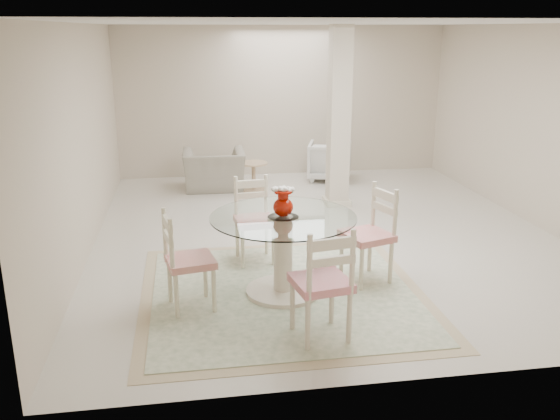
{
  "coord_description": "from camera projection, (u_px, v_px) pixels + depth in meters",
  "views": [
    {
      "loc": [
        -1.76,
        -7.33,
        2.63
      ],
      "look_at": [
        -0.85,
        -1.59,
        0.85
      ],
      "focal_mm": 38.0,
      "sensor_mm": 36.0,
      "label": 1
    }
  ],
  "objects": [
    {
      "name": "armchair_white",
      "position": [
        330.0,
        161.0,
        10.69
      ],
      "size": [
        0.93,
        0.94,
        0.69
      ],
      "primitive_type": "imported",
      "rotation": [
        0.0,
        0.0,
        2.84
      ],
      "color": "silver",
      "rests_on": "ground"
    },
    {
      "name": "room_shell",
      "position": [
        327.0,
        93.0,
        7.41
      ],
      "size": [
        6.02,
        7.02,
        2.71
      ],
      "color": "beige",
      "rests_on": "ground"
    },
    {
      "name": "column",
      "position": [
        339.0,
        118.0,
        8.86
      ],
      "size": [
        0.3,
        0.3,
        2.7
      ],
      "primitive_type": "cube",
      "color": "beige",
      "rests_on": "ground"
    },
    {
      "name": "dining_chair_west",
      "position": [
        183.0,
        254.0,
        5.64
      ],
      "size": [
        0.52,
        0.52,
        1.1
      ],
      "rotation": [
        0.0,
        0.0,
        1.76
      ],
      "color": "#EDE6C3",
      "rests_on": "ground"
    },
    {
      "name": "red_vase",
      "position": [
        283.0,
        202.0,
        5.85
      ],
      "size": [
        0.23,
        0.2,
        0.31
      ],
      "color": "#AD1405",
      "rests_on": "dining_table"
    },
    {
      "name": "dining_table",
      "position": [
        283.0,
        255.0,
        6.01
      ],
      "size": [
        1.47,
        1.47,
        0.85
      ],
      "rotation": [
        0.0,
        0.0,
        0.19
      ],
      "color": "beige",
      "rests_on": "ground"
    },
    {
      "name": "recliner_taupe",
      "position": [
        214.0,
        170.0,
        10.06
      ],
      "size": [
        1.05,
        0.92,
        0.67
      ],
      "primitive_type": "imported",
      "rotation": [
        0.0,
        0.0,
        3.12
      ],
      "color": "gray",
      "rests_on": "ground"
    },
    {
      "name": "dining_chair_east",
      "position": [
        373.0,
        227.0,
        6.3
      ],
      "size": [
        0.59,
        0.59,
        1.16
      ],
      "rotation": [
        0.0,
        0.0,
        -1.25
      ],
      "color": "beige",
      "rests_on": "ground"
    },
    {
      "name": "side_table",
      "position": [
        254.0,
        178.0,
        9.98
      ],
      "size": [
        0.47,
        0.47,
        0.49
      ],
      "color": "tan",
      "rests_on": "ground"
    },
    {
      "name": "area_rug",
      "position": [
        283.0,
        293.0,
        6.14
      ],
      "size": [
        2.91,
        2.91,
        0.02
      ],
      "color": "tan",
      "rests_on": "ground"
    },
    {
      "name": "ground",
      "position": [
        324.0,
        233.0,
        7.96
      ],
      "size": [
        7.0,
        7.0,
        0.0
      ],
      "primitive_type": "plane",
      "color": "beige",
      "rests_on": "ground"
    },
    {
      "name": "dining_chair_north",
      "position": [
        253.0,
        213.0,
        6.89
      ],
      "size": [
        0.47,
        0.47,
        1.1
      ],
      "rotation": [
        0.0,
        0.0,
        0.09
      ],
      "color": "#F3E9C8",
      "rests_on": "ground"
    },
    {
      "name": "dining_chair_south",
      "position": [
        324.0,
        276.0,
        5.04
      ],
      "size": [
        0.54,
        0.54,
        1.17
      ],
      "rotation": [
        0.0,
        0.0,
        3.31
      ],
      "color": "beige",
      "rests_on": "ground"
    }
  ]
}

